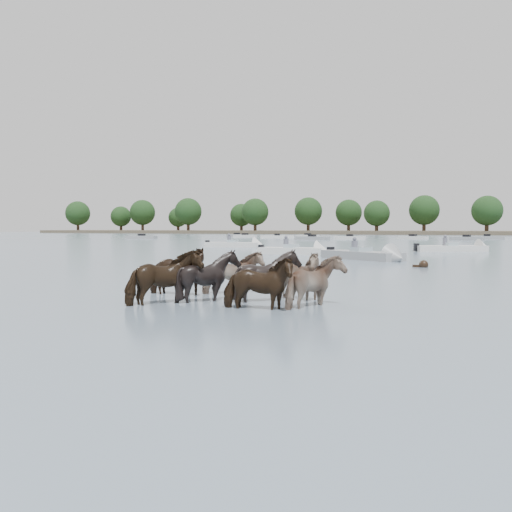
% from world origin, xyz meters
% --- Properties ---
extents(ground, '(400.00, 400.00, 0.00)m').
position_xyz_m(ground, '(0.00, 0.00, 0.00)').
color(ground, slate).
rests_on(ground, ground).
extents(shoreline, '(160.00, 30.00, 1.00)m').
position_xyz_m(shoreline, '(-70.00, 150.00, 0.50)').
color(shoreline, '#4C4233').
rests_on(shoreline, ground).
extents(pony_herd, '(5.90, 4.27, 1.57)m').
position_xyz_m(pony_herd, '(1.92, 0.36, 0.53)').
color(pony_herd, black).
rests_on(pony_herd, ground).
extents(swimming_pony, '(0.72, 0.44, 0.44)m').
position_xyz_m(swimming_pony, '(4.52, 14.53, 0.10)').
color(swimming_pony, black).
rests_on(swimming_pony, ground).
extents(motorboat_a, '(5.23, 1.84, 1.92)m').
position_xyz_m(motorboat_a, '(-4.92, 23.56, 0.23)').
color(motorboat_a, silver).
rests_on(motorboat_a, ground).
extents(motorboat_b, '(5.94, 4.62, 1.92)m').
position_xyz_m(motorboat_b, '(0.95, 19.26, 0.22)').
color(motorboat_b, gray).
rests_on(motorboat_b, ground).
extents(motorboat_c, '(5.94, 4.31, 1.92)m').
position_xyz_m(motorboat_c, '(4.73, 33.36, 0.22)').
color(motorboat_c, silver).
rests_on(motorboat_c, ground).
extents(motorboat_f, '(5.96, 2.36, 1.92)m').
position_xyz_m(motorboat_f, '(-15.08, 34.18, 0.22)').
color(motorboat_f, silver).
rests_on(motorboat_f, ground).
extents(distant_flotilla, '(102.61, 28.89, 0.93)m').
position_xyz_m(distant_flotilla, '(0.12, 75.51, 0.26)').
color(distant_flotilla, gray).
rests_on(distant_flotilla, ground).
extents(treeline, '(150.96, 20.61, 12.09)m').
position_xyz_m(treeline, '(-71.91, 147.91, 6.84)').
color(treeline, '#382619').
rests_on(treeline, ground).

